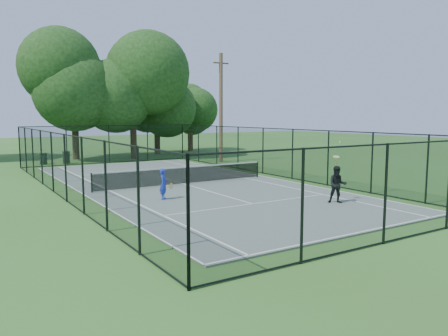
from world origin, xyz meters
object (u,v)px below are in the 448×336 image
trash_bin_left (43,159)px  player_blue (164,184)px  utility_pole (221,107)px  tennis_net (184,175)px  player_black (337,185)px  trash_bin_right (66,157)px

trash_bin_left → player_blue: player_blue is taller
trash_bin_left → utility_pole: utility_pole is taller
tennis_net → player_black: size_ratio=3.86×
utility_pole → player_blue: utility_pole is taller
trash_bin_left → player_blue: 18.31m
tennis_net → trash_bin_left: tennis_net is taller
tennis_net → trash_bin_right: tennis_net is taller
utility_pole → trash_bin_left: bearing=155.4°
trash_bin_left → utility_pole: bearing=-24.6°
utility_pole → player_blue: bearing=-130.8°
trash_bin_left → utility_pole: 14.43m
utility_pole → player_black: bearing=-105.6°
trash_bin_left → trash_bin_right: (1.63, -0.38, 0.05)m
tennis_net → utility_pole: bearing=48.5°
trash_bin_right → utility_pole: size_ratio=0.11×
player_blue → trash_bin_left: bearing=95.9°
trash_bin_right → utility_pole: bearing=-26.1°
player_blue → trash_bin_right: bearing=90.8°
player_black → trash_bin_left: bearing=108.8°
trash_bin_right → player_blue: player_blue is taller
tennis_net → trash_bin_left: bearing=107.5°
player_black → player_blue: bearing=141.5°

